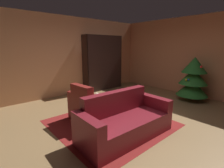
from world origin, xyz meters
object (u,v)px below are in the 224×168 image
object	(u,v)px
book_stack_on_table	(112,105)
decorated_tree	(193,78)
bookshelf_unit	(105,64)
coffee_table	(113,107)
couch_red	(125,122)
armchair_red	(90,108)
bottle_on_table	(118,98)

from	to	relation	value
book_stack_on_table	decorated_tree	xyz separation A→B (m)	(0.46, 3.03, 0.28)
bookshelf_unit	book_stack_on_table	xyz separation A→B (m)	(2.55, -1.87, -0.57)
decorated_tree	coffee_table	bearing A→B (deg)	-99.28
bookshelf_unit	coffee_table	xyz separation A→B (m)	(2.53, -1.81, -0.64)
coffee_table	couch_red	bearing A→B (deg)	-21.45
armchair_red	decorated_tree	distance (m)	3.46
couch_red	bottle_on_table	xyz separation A→B (m)	(-0.65, 0.42, 0.23)
couch_red	book_stack_on_table	bearing A→B (deg)	162.99
coffee_table	book_stack_on_table	xyz separation A→B (m)	(0.02, -0.06, 0.07)
armchair_red	couch_red	distance (m)	0.99
coffee_table	decorated_tree	xyz separation A→B (m)	(0.48, 2.97, 0.35)
bookshelf_unit	armchair_red	xyz separation A→B (m)	(2.17, -2.18, -0.67)
bookshelf_unit	coffee_table	size ratio (longest dim) A/B	3.19
book_stack_on_table	armchair_red	bearing A→B (deg)	-141.38
bottle_on_table	decorated_tree	distance (m)	2.84
armchair_red	couch_red	bearing A→B (deg)	7.46
bookshelf_unit	armchair_red	bearing A→B (deg)	-45.13
decorated_tree	bottle_on_table	bearing A→B (deg)	-100.60
book_stack_on_table	couch_red	bearing A→B (deg)	-17.01
coffee_table	bottle_on_table	size ratio (longest dim) A/B	2.33
bookshelf_unit	coffee_table	world-z (taller)	bookshelf_unit
bookshelf_unit	decorated_tree	size ratio (longest dim) A/B	1.53
decorated_tree	armchair_red	bearing A→B (deg)	-104.30
couch_red	coffee_table	size ratio (longest dim) A/B	2.86
book_stack_on_table	decorated_tree	distance (m)	3.08
couch_red	book_stack_on_table	xyz separation A→B (m)	(-0.59, 0.18, 0.14)
bookshelf_unit	bottle_on_table	distance (m)	3.02
armchair_red	bottle_on_table	world-z (taller)	armchair_red
book_stack_on_table	bookshelf_unit	bearing A→B (deg)	143.81
bookshelf_unit	bottle_on_table	xyz separation A→B (m)	(2.49, -1.63, -0.48)
couch_red	decorated_tree	xyz separation A→B (m)	(-0.13, 3.21, 0.43)
book_stack_on_table	bottle_on_table	size ratio (longest dim) A/B	0.75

